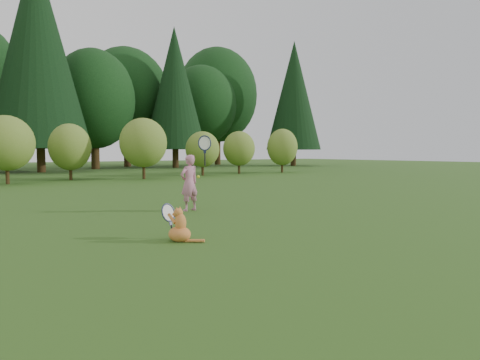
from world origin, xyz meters
TOP-DOWN VIEW (x-y plane):
  - ground at (0.00, 0.00)m, footprint 100.00×100.00m
  - shrub_row at (0.00, 13.00)m, footprint 28.00×3.00m
  - woodland_backdrop at (0.00, 23.00)m, footprint 48.00×10.00m
  - child at (-0.43, 1.80)m, footprint 0.69×0.44m
  - cat at (-1.95, -0.76)m, footprint 0.48×0.72m
  - tennis_ball at (-0.46, 1.36)m, footprint 0.06×0.06m

SIDE VIEW (x-z plane):
  - ground at x=0.00m, z-range 0.00..0.00m
  - cat at x=-1.95m, z-range -0.08..0.59m
  - child at x=-0.43m, z-range -0.27..1.55m
  - tennis_ball at x=-0.46m, z-range 0.73..0.79m
  - shrub_row at x=0.00m, z-range 0.00..2.80m
  - woodland_backdrop at x=0.00m, z-range 0.00..15.00m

